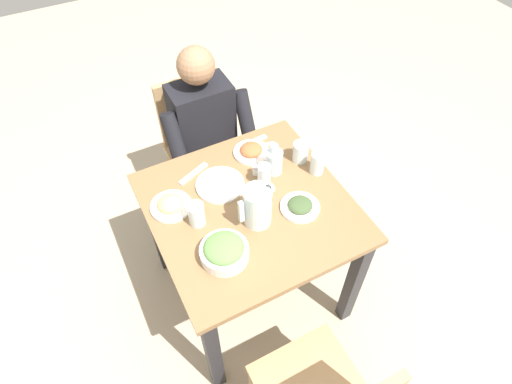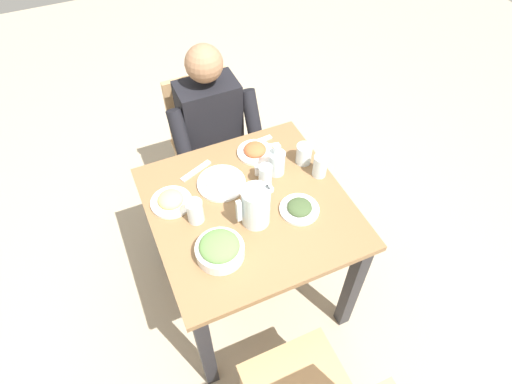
{
  "view_description": "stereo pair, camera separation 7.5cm",
  "coord_description": "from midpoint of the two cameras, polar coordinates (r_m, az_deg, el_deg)",
  "views": [
    {
      "loc": [
        0.52,
        1.05,
        2.23
      ],
      "look_at": [
        -0.04,
        -0.02,
        0.81
      ],
      "focal_mm": 30.05,
      "sensor_mm": 36.0,
      "label": 1
    },
    {
      "loc": [
        0.45,
        1.09,
        2.23
      ],
      "look_at": [
        -0.04,
        -0.02,
        0.81
      ],
      "focal_mm": 30.05,
      "sensor_mm": 36.0,
      "label": 2
    }
  ],
  "objects": [
    {
      "name": "water_glass_near_right",
      "position": [
        1.81,
        -9.12,
        -2.97
      ],
      "size": [
        0.07,
        0.07,
        0.11
      ],
      "primitive_type": "cylinder",
      "color": "silver",
      "rests_on": "dining_table"
    },
    {
      "name": "plate_yoghurt",
      "position": [
        1.96,
        -5.91,
        1.08
      ],
      "size": [
        0.22,
        0.22,
        0.04
      ],
      "color": "white",
      "rests_on": "dining_table"
    },
    {
      "name": "chair_near",
      "position": [
        2.62,
        -8.44,
        6.94
      ],
      "size": [
        0.4,
        0.4,
        0.85
      ],
      "color": "tan",
      "rests_on": "ground_plane"
    },
    {
      "name": "water_glass_center",
      "position": [
        1.99,
        7.12,
        3.81
      ],
      "size": [
        0.07,
        0.07,
        0.11
      ],
      "primitive_type": "cylinder",
      "color": "silver",
      "rests_on": "dining_table"
    },
    {
      "name": "fork_far",
      "position": [
        2.03,
        -9.38,
        2.41
      ],
      "size": [
        0.17,
        0.09,
        0.01
      ],
      "primitive_type": "cube",
      "rotation": [
        0.0,
        0.0,
        0.39
      ],
      "color": "silver",
      "rests_on": "dining_table"
    },
    {
      "name": "plate_dolmas",
      "position": [
        1.87,
        4.75,
        -1.91
      ],
      "size": [
        0.17,
        0.17,
        0.04
      ],
      "color": "white",
      "rests_on": "dining_table"
    },
    {
      "name": "oil_carafe",
      "position": [
        1.98,
        1.32,
        3.93
      ],
      "size": [
        0.08,
        0.08,
        0.16
      ],
      "color": "silver",
      "rests_on": "dining_table"
    },
    {
      "name": "salt_shaker",
      "position": [
        1.99,
        -1.15,
        2.91
      ],
      "size": [
        0.03,
        0.03,
        0.05
      ],
      "color": "white",
      "rests_on": "dining_table"
    },
    {
      "name": "salad_bowl",
      "position": [
        1.71,
        -5.52,
        -7.82
      ],
      "size": [
        0.2,
        0.2,
        0.09
      ],
      "color": "white",
      "rests_on": "dining_table"
    },
    {
      "name": "dining_table",
      "position": [
        1.99,
        -1.89,
        -4.28
      ],
      "size": [
        0.86,
        0.86,
        0.76
      ],
      "color": "olive",
      "rests_on": "ground_plane"
    },
    {
      "name": "ground_plane",
      "position": [
        2.52,
        -1.53,
        -12.59
      ],
      "size": [
        8.0,
        8.0,
        0.0
      ],
      "primitive_type": "plane",
      "color": "tan"
    },
    {
      "name": "water_glass_far_right",
      "position": [
        2.05,
        4.89,
        5.3
      ],
      "size": [
        0.07,
        0.07,
        0.1
      ],
      "primitive_type": "cylinder",
      "color": "silver",
      "rests_on": "dining_table"
    },
    {
      "name": "diner_near",
      "position": [
        2.38,
        -6.99,
        6.59
      ],
      "size": [
        0.48,
        0.53,
        1.15
      ],
      "color": "black",
      "rests_on": "ground_plane"
    },
    {
      "name": "plate_fries",
      "position": [
        1.91,
        -12.4,
        -1.67
      ],
      "size": [
        0.18,
        0.18,
        0.06
      ],
      "color": "white",
      "rests_on": "dining_table"
    },
    {
      "name": "water_glass_far_left",
      "position": [
        1.92,
        -0.04,
        2.22
      ],
      "size": [
        0.06,
        0.06,
        0.11
      ],
      "primitive_type": "cylinder",
      "color": "silver",
      "rests_on": "dining_table"
    },
    {
      "name": "fork_near",
      "position": [
        2.16,
        -1.57,
        6.62
      ],
      "size": [
        0.17,
        0.04,
        0.01
      ],
      "primitive_type": "cube",
      "rotation": [
        0.0,
        0.0,
        0.09
      ],
      "color": "silver",
      "rests_on": "dining_table"
    },
    {
      "name": "plate_rice_curry",
      "position": [
        2.09,
        -1.67,
        5.48
      ],
      "size": [
        0.17,
        0.17,
        0.05
      ],
      "color": "white",
      "rests_on": "dining_table"
    },
    {
      "name": "knife_near",
      "position": [
        2.13,
        -0.91,
        6.07
      ],
      "size": [
        0.18,
        0.06,
        0.01
      ],
      "primitive_type": "cube",
      "rotation": [
        0.0,
        0.0,
        -0.21
      ],
      "color": "silver",
      "rests_on": "dining_table"
    },
    {
      "name": "water_pitcher",
      "position": [
        1.76,
        -1.04,
        -1.94
      ],
      "size": [
        0.16,
        0.12,
        0.19
      ],
      "color": "silver",
      "rests_on": "dining_table"
    }
  ]
}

